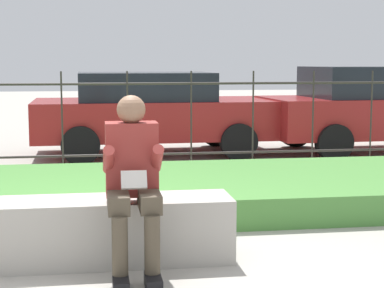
{
  "coord_description": "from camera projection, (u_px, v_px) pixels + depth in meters",
  "views": [
    {
      "loc": [
        -0.01,
        -4.84,
        1.53
      ],
      "look_at": [
        0.87,
        0.92,
        0.79
      ],
      "focal_mm": 60.0,
      "sensor_mm": 36.0,
      "label": 1
    }
  ],
  "objects": [
    {
      "name": "ground_plane",
      "position": [
        98.0,
        262.0,
        4.94
      ],
      "size": [
        60.0,
        60.0,
        0.0
      ],
      "primitive_type": "plane",
      "color": "#A8A399"
    },
    {
      "name": "stone_bench",
      "position": [
        51.0,
        236.0,
        4.86
      ],
      "size": [
        2.76,
        0.5,
        0.5
      ],
      "color": "#ADA89E",
      "rests_on": "ground_plane"
    },
    {
      "name": "person_seated_reader",
      "position": [
        133.0,
        176.0,
        4.61
      ],
      "size": [
        0.42,
        0.73,
        1.3
      ],
      "color": "black",
      "rests_on": "ground_plane"
    },
    {
      "name": "grass_berm",
      "position": [
        97.0,
        194.0,
        6.79
      ],
      "size": [
        10.69,
        2.4,
        0.3
      ],
      "color": "#4C893D",
      "rests_on": "ground_plane"
    },
    {
      "name": "iron_fence",
      "position": [
        95.0,
        121.0,
        8.59
      ],
      "size": [
        8.69,
        0.03,
        1.41
      ],
      "color": "#332D28",
      "rests_on": "ground_plane"
    },
    {
      "name": "car_parked_right",
      "position": [
        381.0,
        108.0,
        11.0
      ],
      "size": [
        4.15,
        2.07,
        1.46
      ],
      "rotation": [
        0.0,
        0.0,
        0.04
      ],
      "color": "maroon",
      "rests_on": "ground_plane"
    },
    {
      "name": "car_parked_center",
      "position": [
        152.0,
        111.0,
        10.65
      ],
      "size": [
        3.97,
        2.04,
        1.36
      ],
      "rotation": [
        0.0,
        0.0,
        0.02
      ],
      "color": "maroon",
      "rests_on": "ground_plane"
    }
  ]
}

